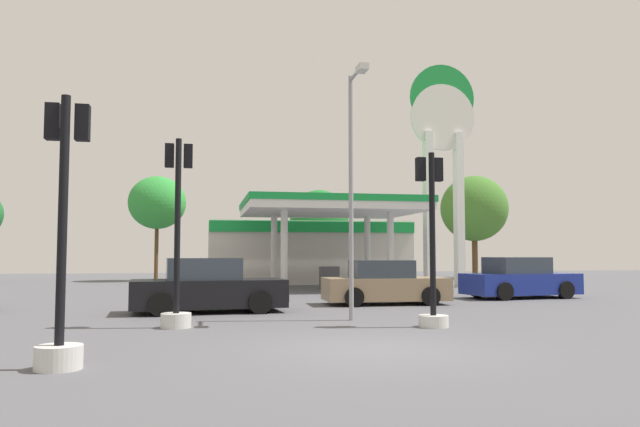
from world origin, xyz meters
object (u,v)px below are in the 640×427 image
at_px(traffic_signal_0, 177,260).
at_px(corner_streetlamp, 353,170).
at_px(car_1, 520,280).
at_px(tree_3, 474,209).
at_px(station_pole_sign, 443,147).
at_px(traffic_signal_2, 432,260).
at_px(car_2, 208,288).
at_px(car_0, 385,284).
at_px(traffic_signal_1, 62,272).
at_px(tree_1, 157,203).
at_px(tree_2, 319,220).

bearing_deg(traffic_signal_0, corner_streetlamp, 6.55).
height_order(car_1, tree_3, tree_3).
height_order(station_pole_sign, traffic_signal_0, station_pole_sign).
distance_m(station_pole_sign, traffic_signal_2, 18.08).
bearing_deg(car_1, car_2, -163.88).
bearing_deg(car_0, traffic_signal_2, -96.73).
bearing_deg(traffic_signal_0, traffic_signal_1, -107.03).
bearing_deg(tree_1, traffic_signal_2, -72.05).
xyz_separation_m(car_0, traffic_signal_0, (-6.72, -5.30, 0.90)).
bearing_deg(traffic_signal_2, tree_2, 84.92).
height_order(traffic_signal_2, tree_1, tree_1).
bearing_deg(traffic_signal_0, tree_2, 72.19).
height_order(car_0, car_1, car_1).
bearing_deg(station_pole_sign, tree_2, 111.29).
height_order(station_pole_sign, car_1, station_pole_sign).
relative_size(car_2, traffic_signal_0, 1.03).
bearing_deg(station_pole_sign, traffic_signal_2, -113.48).
relative_size(tree_1, corner_streetlamp, 1.03).
distance_m(car_1, car_2, 12.50).
relative_size(station_pole_sign, corner_streetlamp, 1.80).
xyz_separation_m(traffic_signal_1, traffic_signal_2, (7.47, 3.87, 0.13)).
xyz_separation_m(car_2, traffic_signal_1, (-2.24, -8.48, 0.72)).
distance_m(tree_3, corner_streetlamp, 28.84).
bearing_deg(tree_1, car_2, -81.64).
relative_size(station_pole_sign, traffic_signal_2, 2.80).
xyz_separation_m(car_1, traffic_signal_1, (-14.24, -11.94, 0.73)).
relative_size(car_0, tree_3, 0.59).
xyz_separation_m(traffic_signal_0, traffic_signal_1, (-1.49, -4.87, -0.13)).
height_order(traffic_signal_0, traffic_signal_2, traffic_signal_0).
height_order(car_0, tree_3, tree_3).
bearing_deg(station_pole_sign, corner_streetlamp, -120.54).
xyz_separation_m(tree_1, tree_2, (10.75, 1.36, -0.90)).
bearing_deg(car_2, car_1, 16.12).
bearing_deg(car_0, tree_1, 115.04).
bearing_deg(car_2, station_pole_sign, 42.70).
bearing_deg(tree_3, car_2, -130.94).
height_order(car_2, tree_3, tree_3).
distance_m(traffic_signal_1, tree_3, 36.73).
height_order(car_2, tree_1, tree_1).
bearing_deg(car_0, tree_3, 57.38).
bearing_deg(car_2, tree_2, 71.24).
bearing_deg(traffic_signal_1, car_0, 51.08).
relative_size(tree_2, corner_streetlamp, 0.95).
relative_size(car_0, car_1, 0.92).
xyz_separation_m(traffic_signal_0, tree_3, (19.41, 25.12, 3.34)).
bearing_deg(traffic_signal_1, tree_1, 91.69).
bearing_deg(traffic_signal_0, traffic_signal_2, -9.50).
height_order(car_0, tree_1, tree_1).
bearing_deg(tree_2, car_2, -108.76).
height_order(station_pole_sign, tree_2, station_pole_sign).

